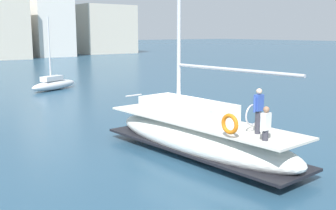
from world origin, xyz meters
The scene contains 3 objects.
ground_plane centered at (0.00, 0.00, 0.00)m, with size 400.00×400.00×0.00m, color #284C66.
main_sailboat centered at (-1.08, -1.59, 0.90)m, with size 2.87×9.70×12.34m.
moored_cutter_right centered at (1.74, 20.12, 0.53)m, with size 5.09×3.26×6.17m.
Camera 1 is at (-11.68, -13.46, 4.93)m, focal length 43.61 mm.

